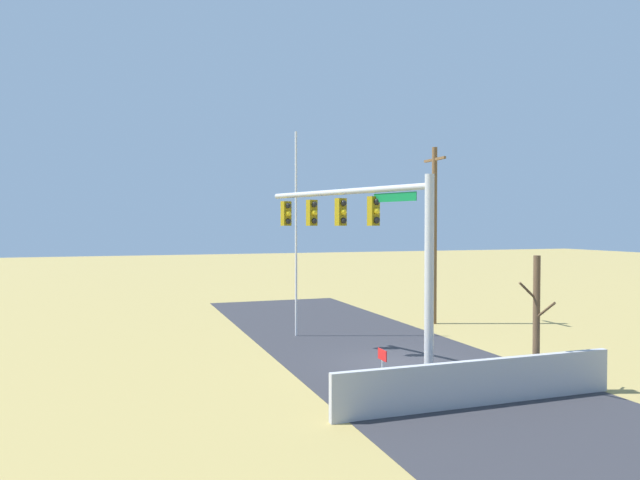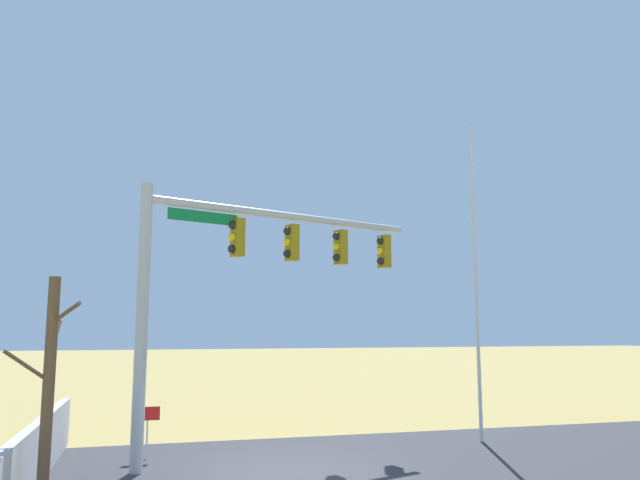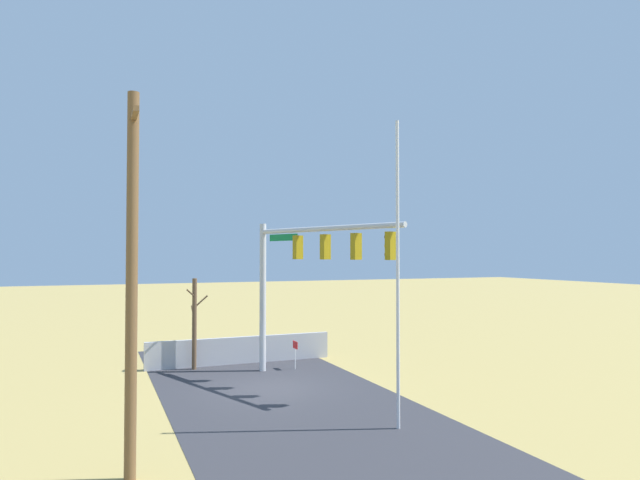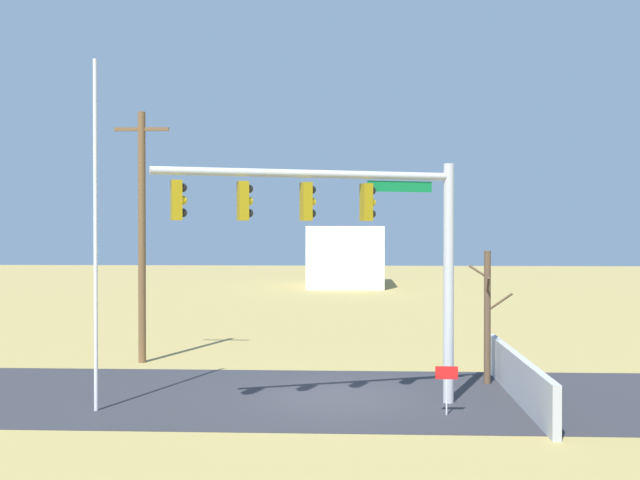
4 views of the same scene
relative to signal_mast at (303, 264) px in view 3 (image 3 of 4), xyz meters
name	(u,v)px [view 3 (image 3 of 4)]	position (x,y,z in m)	size (l,w,h in m)	color
ground_plane	(269,388)	(-0.55, 1.55, -4.67)	(160.00, 160.00, 0.00)	#9E894C
road_surface	(308,417)	(-4.55, 1.55, -4.66)	(28.00, 8.00, 0.01)	#2D2D33
sidewalk_corner	(256,367)	(3.49, 0.92, -4.66)	(6.00, 6.00, 0.01)	#B7B5AD
retaining_fence	(241,350)	(4.40, 1.38, -4.05)	(0.20, 8.59, 1.23)	#A8A8AD
signal_mast	(303,264)	(0.00, 0.00, 0.00)	(7.50, 2.94, 6.37)	#B2B5BA
flagpole	(398,273)	(-6.59, -0.46, -0.19)	(0.10, 0.10, 8.95)	silver
utility_pole	(132,277)	(-7.41, 6.91, -0.15)	(1.90, 0.26, 8.70)	brown
bare_tree	(194,322)	(3.95, 3.60, -2.61)	(1.27, 1.02, 3.99)	brown
open_sign	(295,348)	(2.28, -0.51, -3.76)	(0.56, 0.04, 1.22)	silver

